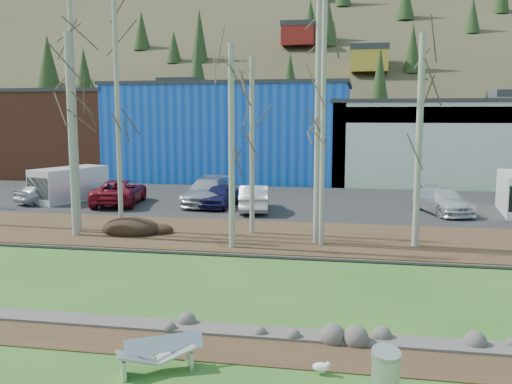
% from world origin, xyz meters
% --- Properties ---
extents(ground, '(200.00, 200.00, 0.00)m').
position_xyz_m(ground, '(0.00, 0.00, 0.00)').
color(ground, '#30581F').
rests_on(ground, ground).
extents(dirt_strip, '(80.00, 1.80, 0.03)m').
position_xyz_m(dirt_strip, '(0.00, 2.10, 0.01)').
color(dirt_strip, '#382616').
rests_on(dirt_strip, ground).
extents(near_bank_rocks, '(80.00, 0.80, 0.50)m').
position_xyz_m(near_bank_rocks, '(0.00, 3.10, 0.00)').
color(near_bank_rocks, '#47423D').
rests_on(near_bank_rocks, ground).
extents(river, '(80.00, 8.00, 0.90)m').
position_xyz_m(river, '(0.00, 7.20, 0.00)').
color(river, '#101E30').
rests_on(river, ground).
extents(far_bank_rocks, '(80.00, 0.80, 0.46)m').
position_xyz_m(far_bank_rocks, '(0.00, 11.30, 0.00)').
color(far_bank_rocks, '#47423D').
rests_on(far_bank_rocks, ground).
extents(far_bank, '(80.00, 7.00, 0.15)m').
position_xyz_m(far_bank, '(0.00, 14.50, 0.07)').
color(far_bank, '#382616').
rests_on(far_bank, ground).
extents(parking_lot, '(80.00, 14.00, 0.14)m').
position_xyz_m(parking_lot, '(0.00, 25.00, 0.07)').
color(parking_lot, black).
rests_on(parking_lot, ground).
extents(building_brick, '(16.32, 12.24, 7.80)m').
position_xyz_m(building_brick, '(-24.00, 39.00, 3.91)').
color(building_brick, brown).
rests_on(building_brick, ground).
extents(building_blue, '(20.40, 12.24, 8.30)m').
position_xyz_m(building_blue, '(-6.00, 39.00, 4.16)').
color(building_blue, blue).
rests_on(building_blue, ground).
extents(building_white, '(18.36, 12.24, 6.80)m').
position_xyz_m(building_white, '(12.00, 38.98, 3.41)').
color(building_white, silver).
rests_on(building_white, ground).
extents(hillside, '(160.00, 72.00, 35.00)m').
position_xyz_m(hillside, '(0.00, 84.00, 17.50)').
color(hillside, '#30291C').
rests_on(hillside, ground).
extents(bench_damaged, '(1.79, 1.36, 0.78)m').
position_xyz_m(bench_damaged, '(0.85, 0.61, 0.39)').
color(bench_damaged, '#B7B9BC').
rests_on(bench_damaged, ground).
extents(litter_bin, '(0.73, 0.73, 0.97)m').
position_xyz_m(litter_bin, '(5.74, 0.17, 0.49)').
color(litter_bin, '#B7B9BC').
rests_on(litter_bin, ground).
extents(seagull, '(0.44, 0.21, 0.32)m').
position_xyz_m(seagull, '(4.42, 1.08, 0.18)').
color(seagull, gold).
rests_on(seagull, ground).
extents(dirt_mound, '(2.74, 1.94, 0.54)m').
position_xyz_m(dirt_mound, '(-5.32, 13.81, 0.42)').
color(dirt_mound, black).
rests_on(dirt_mound, far_bank).
extents(birch_1, '(0.22, 0.22, 11.91)m').
position_xyz_m(birch_1, '(-6.08, 14.44, 6.10)').
color(birch_1, '#A2A093').
rests_on(birch_1, far_bank).
extents(birch_2, '(0.32, 0.32, 9.12)m').
position_xyz_m(birch_2, '(-7.68, 13.00, 4.71)').
color(birch_2, '#A2A093').
rests_on(birch_2, far_bank).
extents(birch_3, '(0.22, 0.22, 11.32)m').
position_xyz_m(birch_3, '(-7.87, 13.69, 5.81)').
color(birch_3, '#A2A093').
rests_on(birch_3, far_bank).
extents(birch_4, '(0.25, 0.25, 8.35)m').
position_xyz_m(birch_4, '(-0.05, 11.93, 4.32)').
color(birch_4, '#A2A093').
rests_on(birch_4, far_bank).
extents(birch_5, '(0.23, 0.23, 8.08)m').
position_xyz_m(birch_5, '(0.23, 14.91, 4.19)').
color(birch_5, '#A2A093').
rests_on(birch_5, far_bank).
extents(birch_6, '(0.21, 0.21, 10.13)m').
position_xyz_m(birch_6, '(3.58, 13.03, 5.21)').
color(birch_6, '#A2A093').
rests_on(birch_6, far_bank).
extents(birch_7, '(0.26, 0.26, 11.68)m').
position_xyz_m(birch_7, '(3.34, 13.39, 5.99)').
color(birch_7, '#A2A093').
rests_on(birch_7, far_bank).
extents(birch_8, '(0.28, 0.28, 8.74)m').
position_xyz_m(birch_8, '(7.50, 13.50, 4.52)').
color(birch_8, '#A2A093').
rests_on(birch_8, far_bank).
extents(car_0, '(3.29, 4.32, 1.37)m').
position_xyz_m(car_0, '(-14.13, 21.57, 0.83)').
color(car_0, '#BDBDBF').
rests_on(car_0, parking_lot).
extents(car_1, '(3.47, 5.88, 1.53)m').
position_xyz_m(car_1, '(-9.41, 21.82, 0.91)').
color(car_1, maroon).
rests_on(car_1, parking_lot).
extents(car_2, '(2.30, 5.51, 1.59)m').
position_xyz_m(car_2, '(-4.03, 22.71, 0.94)').
color(car_2, '#9D9EA6').
rests_on(car_2, parking_lot).
extents(car_3, '(1.83, 4.12, 1.38)m').
position_xyz_m(car_3, '(-3.05, 21.83, 0.83)').
color(car_3, '#1A1848').
rests_on(car_3, parking_lot).
extents(car_4, '(2.31, 4.75, 1.50)m').
position_xyz_m(car_4, '(-0.81, 20.95, 0.89)').
color(car_4, silver).
rests_on(car_4, parking_lot).
extents(car_5, '(3.46, 5.20, 1.40)m').
position_xyz_m(car_5, '(9.71, 22.06, 0.84)').
color(car_5, silver).
rests_on(car_5, parking_lot).
extents(van_grey, '(3.60, 5.27, 2.13)m').
position_xyz_m(van_grey, '(-13.23, 22.38, 1.20)').
color(van_grey, silver).
rests_on(van_grey, parking_lot).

